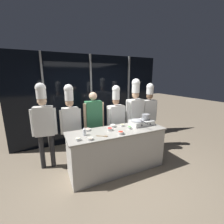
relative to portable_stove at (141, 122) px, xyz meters
name	(u,v)px	position (x,y,z in m)	size (l,w,h in m)	color
ground_plane	(117,168)	(-0.70, -0.09, -0.98)	(24.00, 24.00, 0.00)	#7F705B
window_wall_back	(91,99)	(-0.70, 1.74, 0.37)	(4.73, 0.09, 2.70)	black
demo_counter	(117,150)	(-0.70, -0.09, -0.52)	(2.14, 0.73, 0.92)	beige
portable_stove	(141,122)	(0.00, 0.00, 0.00)	(0.52, 0.37, 0.12)	silver
frying_pan	(137,120)	(-0.12, -0.01, 0.08)	(0.31, 0.54, 0.04)	#ADAFB5
stock_pot	(146,117)	(0.12, 0.00, 0.13)	(0.20, 0.18, 0.13)	#93969B
squeeze_bottle_clear	(84,132)	(-1.41, -0.07, 0.02)	(0.07, 0.07, 0.16)	white
prep_bowl_shrimp	(87,129)	(-1.29, 0.16, -0.04)	(0.16, 0.16, 0.04)	white
prep_bowl_chicken	(90,139)	(-1.37, -0.34, -0.03)	(0.11, 0.11, 0.04)	white
prep_bowl_chili_flakes	(121,133)	(-0.73, -0.32, -0.03)	(0.12, 0.12, 0.06)	white
prep_bowl_scallions	(130,128)	(-0.40, -0.12, -0.03)	(0.10, 0.10, 0.05)	white
prep_bowl_rice	(113,126)	(-0.69, 0.14, -0.03)	(0.12, 0.12, 0.06)	white
prep_bowl_noodles	(78,139)	(-1.57, -0.27, -0.03)	(0.09, 0.09, 0.05)	white
prep_bowl_bell_pepper	(110,129)	(-0.84, -0.04, -0.03)	(0.13, 0.13, 0.06)	white
prep_bowl_ginger	(122,125)	(-0.47, 0.11, -0.03)	(0.11, 0.11, 0.04)	white
serving_spoon_slotted	(104,136)	(-1.07, -0.30, -0.05)	(0.21, 0.14, 0.02)	olive
chef_head	(44,120)	(-2.11, 0.62, 0.16)	(0.51, 0.26, 1.93)	#232326
chef_sous	(70,118)	(-1.55, 0.61, 0.14)	(0.48, 0.20, 1.89)	#232326
person_guest	(94,119)	(-0.99, 0.61, 0.05)	(0.52, 0.21, 1.69)	#4C4C51
chef_line	(116,116)	(-0.40, 0.56, 0.06)	(0.55, 0.26, 1.84)	#4C4C51
chef_pastry	(135,111)	(0.16, 0.52, 0.16)	(0.58, 0.28, 2.00)	#2D3856
chef_apprentice	(149,109)	(0.67, 0.58, 0.14)	(0.48, 0.24, 1.87)	#2D3856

